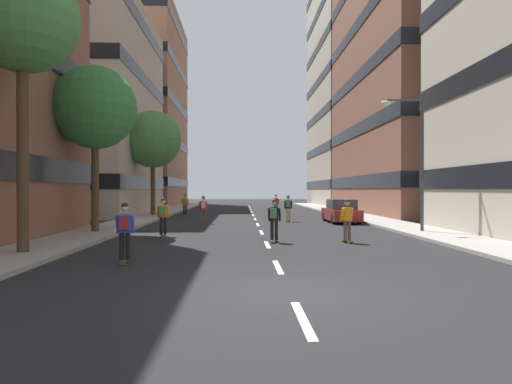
{
  "coord_description": "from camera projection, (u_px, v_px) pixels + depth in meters",
  "views": [
    {
      "loc": [
        -1.03,
        -9.37,
        2.17
      ],
      "look_at": [
        0.0,
        21.04,
        1.99
      ],
      "focal_mm": 31.18,
      "sensor_mm": 36.0,
      "label": 1
    }
  ],
  "objects": [
    {
      "name": "skater_6",
      "position": [
        288.0,
        207.0,
        29.82
      ],
      "size": [
        0.56,
        0.92,
        1.78
      ],
      "color": "brown",
      "rests_on": "ground_plane"
    },
    {
      "name": "skater_0",
      "position": [
        125.0,
        229.0,
        13.06
      ],
      "size": [
        0.55,
        0.92,
        1.78
      ],
      "color": "brown",
      "rests_on": "ground_plane"
    },
    {
      "name": "skater_2",
      "position": [
        347.0,
        219.0,
        18.04
      ],
      "size": [
        0.56,
        0.92,
        1.78
      ],
      "color": "brown",
      "rests_on": "ground_plane"
    },
    {
      "name": "skater_4",
      "position": [
        274.0,
        218.0,
        18.17
      ],
      "size": [
        0.57,
        0.92,
        1.78
      ],
      "color": "brown",
      "rests_on": "ground_plane"
    },
    {
      "name": "sidewalk_left",
      "position": [
        150.0,
        216.0,
        34.57
      ],
      "size": [
        2.79,
        62.21,
        0.14
      ],
      "primitive_type": "cube",
      "color": "#9E9991",
      "rests_on": "ground_plane"
    },
    {
      "name": "skater_7",
      "position": [
        203.0,
        208.0,
        28.07
      ],
      "size": [
        0.54,
        0.91,
        1.78
      ],
      "color": "brown",
      "rests_on": "ground_plane"
    },
    {
      "name": "building_left_mid",
      "position": [
        47.0,
        110.0,
        39.31
      ],
      "size": [
        17.45,
        17.41,
        18.22
      ],
      "color": "#BCB29E",
      "rests_on": "ground_plane"
    },
    {
      "name": "lane_markings",
      "position": [
        255.0,
        219.0,
        32.4
      ],
      "size": [
        0.16,
        52.2,
        0.01
      ],
      "color": "silver",
      "rests_on": "ground_plane"
    },
    {
      "name": "street_tree_mid",
      "position": [
        153.0,
        140.0,
        35.72
      ],
      "size": [
        4.59,
        4.59,
        8.37
      ],
      "color": "#4C3823",
      "rests_on": "sidewalk_left"
    },
    {
      "name": "building_right_far",
      "position": [
        379.0,
        70.0,
        61.67
      ],
      "size": [
        17.45,
        18.91,
        37.46
      ],
      "color": "#B2A893",
      "rests_on": "ground_plane"
    },
    {
      "name": "street_tree_far",
      "position": [
        22.0,
        19.0,
        14.4
      ],
      "size": [
        3.59,
        3.59,
        9.43
      ],
      "color": "#4C3823",
      "rests_on": "sidewalk_left"
    },
    {
      "name": "skater_1",
      "position": [
        163.0,
        215.0,
        20.4
      ],
      "size": [
        0.55,
        0.92,
        1.78
      ],
      "color": "brown",
      "rests_on": "ground_plane"
    },
    {
      "name": "ground_plane",
      "position": [
        255.0,
        219.0,
        32.02
      ],
      "size": [
        135.73,
        135.73,
        0.0
      ],
      "primitive_type": "plane",
      "color": "black"
    },
    {
      "name": "sidewalk_right",
      "position": [
        357.0,
        216.0,
        35.12
      ],
      "size": [
        2.79,
        62.21,
        0.14
      ],
      "primitive_type": "cube",
      "color": "#9E9991",
      "rests_on": "ground_plane"
    },
    {
      "name": "streetlamp_right",
      "position": [
        415.0,
        149.0,
        21.73
      ],
      "size": [
        2.13,
        0.3,
        6.5
      ],
      "color": "#3F3F44",
      "rests_on": "sidewalk_right"
    },
    {
      "name": "street_tree_near",
      "position": [
        95.0,
        108.0,
        21.55
      ],
      "size": [
        4.03,
        4.03,
        8.03
      ],
      "color": "#4C3823",
      "rests_on": "sidewalk_left"
    },
    {
      "name": "skater_3",
      "position": [
        276.0,
        203.0,
        37.0
      ],
      "size": [
        0.54,
        0.91,
        1.78
      ],
      "color": "brown",
      "rests_on": "ground_plane"
    },
    {
      "name": "skater_5",
      "position": [
        185.0,
        204.0,
        36.33
      ],
      "size": [
        0.55,
        0.91,
        1.78
      ],
      "color": "brown",
      "rests_on": "ground_plane"
    },
    {
      "name": "building_right_mid",
      "position": [
        452.0,
        5.0,
        40.49
      ],
      "size": [
        17.45,
        22.19,
        37.92
      ],
      "color": "brown",
      "rests_on": "ground_plane"
    },
    {
      "name": "building_left_far",
      "position": [
        115.0,
        110.0,
        60.47
      ],
      "size": [
        17.45,
        19.34,
        25.95
      ],
      "color": "#9E6B51",
      "rests_on": "ground_plane"
    },
    {
      "name": "parked_car_near",
      "position": [
        341.0,
        212.0,
        29.09
      ],
      "size": [
        1.82,
        4.4,
        1.52
      ],
      "color": "maroon",
      "rests_on": "ground_plane"
    }
  ]
}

